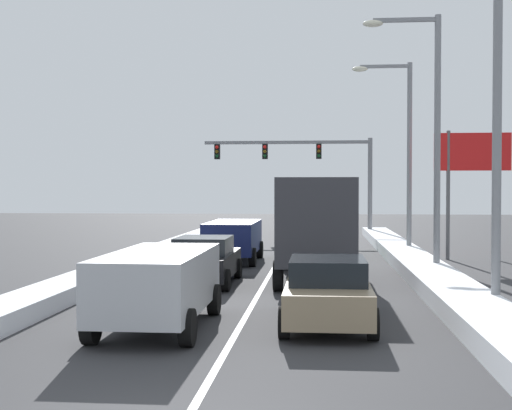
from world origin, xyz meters
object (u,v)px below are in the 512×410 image
street_lamp_right_far (402,142)px  street_lamp_right_mid (427,122)px  suv_green_right_lane_third (321,234)px  roadside_sign_right (472,165)px  street_lamp_right_near (483,98)px  sedan_tan_right_lane_nearest (327,291)px  box_truck_right_lane_second (317,223)px  suv_navy_center_lane_third (233,237)px  sedan_black_center_lane_second (204,260)px  suv_silver_center_lane_nearest (159,282)px  traffic_light_gantry (311,162)px

street_lamp_right_far → street_lamp_right_mid: bearing=-89.7°
suv_green_right_lane_third → roadside_sign_right: (6.37, -1.00, 3.00)m
suv_green_right_lane_third → street_lamp_right_mid: bearing=-62.8°
street_lamp_right_near → sedan_tan_right_lane_nearest: bearing=-156.0°
box_truck_right_lane_second → suv_navy_center_lane_third: bearing=121.6°
sedan_black_center_lane_second → suv_silver_center_lane_nearest: bearing=-88.7°
traffic_light_gantry → street_lamp_right_near: bearing=-80.6°
traffic_light_gantry → roadside_sign_right: size_ratio=1.93×
street_lamp_right_near → street_lamp_right_far: size_ratio=1.02×
suv_navy_center_lane_third → street_lamp_right_mid: bearing=-30.2°
street_lamp_right_near → box_truck_right_lane_second: bearing=124.6°
suv_silver_center_lane_nearest → suv_navy_center_lane_third: (-0.07, 13.73, 0.00)m
box_truck_right_lane_second → suv_navy_center_lane_third: 6.66m
sedan_tan_right_lane_nearest → suv_navy_center_lane_third: 13.57m
suv_navy_center_lane_third → street_lamp_right_near: (7.43, -11.40, 4.19)m
street_lamp_right_near → traffic_light_gantry: bearing=99.4°
suv_silver_center_lane_nearest → sedan_tan_right_lane_nearest: bearing=10.6°
suv_silver_center_lane_nearest → street_lamp_right_mid: (7.16, 9.54, 4.29)m
street_lamp_right_near → roadside_sign_right: 13.48m
box_truck_right_lane_second → traffic_light_gantry: bearing=91.3°
sedan_tan_right_lane_nearest → suv_navy_center_lane_third: (-3.72, 13.05, 0.25)m
suv_silver_center_lane_nearest → street_lamp_right_far: size_ratio=0.57×
street_lamp_right_near → street_lamp_right_mid: street_lamp_right_mid is taller
sedan_tan_right_lane_nearest → suv_silver_center_lane_nearest: 3.73m
traffic_light_gantry → sedan_black_center_lane_second: bearing=-97.9°
suv_silver_center_lane_nearest → traffic_light_gantry: traffic_light_gantry is taller
suv_silver_center_lane_nearest → sedan_black_center_lane_second: bearing=91.3°
box_truck_right_lane_second → roadside_sign_right: roadside_sign_right is taller
suv_navy_center_lane_third → street_lamp_right_near: street_lamp_right_near is taller
suv_navy_center_lane_third → street_lamp_right_near: size_ratio=0.56×
sedan_tan_right_lane_nearest → traffic_light_gantry: traffic_light_gantry is taller
traffic_light_gantry → sedan_tan_right_lane_nearest: bearing=-88.5°
traffic_light_gantry → street_lamp_right_mid: bearing=-77.9°
box_truck_right_lane_second → roadside_sign_right: bearing=48.5°
sedan_black_center_lane_second → street_lamp_right_near: size_ratio=0.51×
street_lamp_right_mid → roadside_sign_right: bearing=65.0°
suv_green_right_lane_third → suv_navy_center_lane_third: size_ratio=1.00×
suv_silver_center_lane_nearest → roadside_sign_right: bearing=57.3°
sedan_tan_right_lane_nearest → sedan_black_center_lane_second: same height
box_truck_right_lane_second → traffic_light_gantry: traffic_light_gantry is taller
box_truck_right_lane_second → suv_silver_center_lane_nearest: 8.83m
street_lamp_right_far → roadside_sign_right: 3.27m
sedan_black_center_lane_second → box_truck_right_lane_second: bearing=16.8°
suv_green_right_lane_third → suv_silver_center_lane_nearest: bearing=-102.2°
sedan_tan_right_lane_nearest → sedan_black_center_lane_second: size_ratio=1.00×
suv_silver_center_lane_nearest → traffic_light_gantry: size_ratio=0.46×
suv_green_right_lane_third → suv_navy_center_lane_third: 4.58m
traffic_light_gantry → street_lamp_right_far: bearing=-71.5°
roadside_sign_right → suv_navy_center_lane_third: bearing=-169.9°
street_lamp_right_near → street_lamp_right_mid: size_ratio=0.98×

